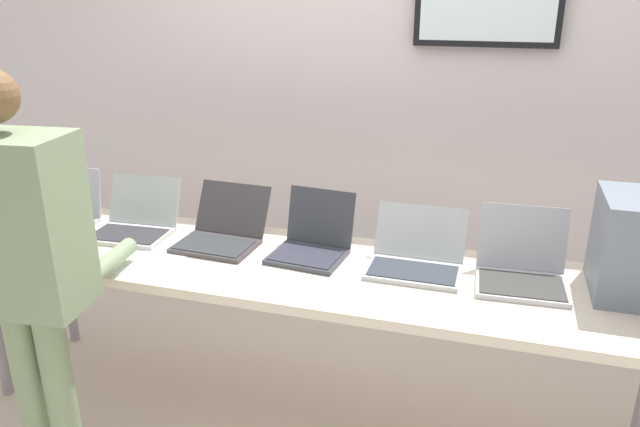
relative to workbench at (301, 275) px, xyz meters
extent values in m
cube|color=beige|center=(0.00, 0.00, -0.74)|extent=(8.00, 8.00, 0.04)
cube|color=silver|center=(0.00, 1.13, 0.61)|extent=(8.00, 0.06, 2.66)
cube|color=beige|center=(0.00, 0.00, 0.03)|extent=(3.05, 0.70, 0.04)
cylinder|color=gray|center=(-1.43, 0.25, -0.35)|extent=(0.05, 0.05, 0.73)
cube|color=#AEADB7|center=(-1.26, 0.05, 0.06)|extent=(0.35, 0.26, 0.02)
cube|color=#343131|center=(-1.26, 0.04, 0.07)|extent=(0.32, 0.21, 0.00)
cube|color=#AEADB7|center=(-1.27, 0.19, 0.19)|extent=(0.34, 0.06, 0.24)
cube|color=#B2D1F1|center=(-1.27, 0.20, 0.19)|extent=(0.31, 0.05, 0.21)
cube|color=#B1B6B4|center=(-0.85, 0.05, 0.06)|extent=(0.36, 0.26, 0.02)
cube|color=#2C2A2F|center=(-0.85, 0.03, 0.07)|extent=(0.33, 0.21, 0.00)
cube|color=#B1B6B4|center=(-0.86, 0.21, 0.18)|extent=(0.36, 0.12, 0.22)
cube|color=black|center=(-0.86, 0.21, 0.18)|extent=(0.33, 0.10, 0.19)
cube|color=#3C3639|center=(-0.41, 0.05, 0.06)|extent=(0.35, 0.26, 0.02)
cube|color=#2B2E30|center=(-0.41, 0.03, 0.07)|extent=(0.32, 0.21, 0.00)
cube|color=#3C3639|center=(-0.41, 0.22, 0.18)|extent=(0.35, 0.14, 0.22)
cube|color=#334779|center=(-0.41, 0.23, 0.17)|extent=(0.32, 0.12, 0.19)
cube|color=#373940|center=(0.01, 0.06, 0.06)|extent=(0.32, 0.28, 0.02)
cube|color=#2A2A36|center=(0.01, 0.04, 0.07)|extent=(0.29, 0.22, 0.00)
cube|color=#373940|center=(0.02, 0.21, 0.19)|extent=(0.31, 0.10, 0.24)
cube|color=#30583D|center=(0.02, 0.21, 0.19)|extent=(0.28, 0.08, 0.21)
cube|color=#B0B4B2|center=(0.46, 0.04, 0.06)|extent=(0.37, 0.23, 0.02)
cube|color=#2A2F37|center=(0.46, 0.02, 0.07)|extent=(0.34, 0.18, 0.00)
cube|color=#B0B4B2|center=(0.46, 0.20, 0.17)|extent=(0.37, 0.11, 0.21)
cube|color=white|center=(0.46, 0.20, 0.17)|extent=(0.34, 0.09, 0.18)
cube|color=#B2B0B8|center=(0.87, 0.04, 0.06)|extent=(0.35, 0.28, 0.02)
cube|color=#343331|center=(0.87, 0.02, 0.07)|extent=(0.32, 0.23, 0.00)
cube|color=#B2B0B8|center=(0.86, 0.20, 0.20)|extent=(0.34, 0.09, 0.25)
cube|color=#265338|center=(0.86, 0.20, 0.19)|extent=(0.31, 0.07, 0.22)
cylinder|color=gray|center=(-0.88, -0.64, -0.33)|extent=(0.12, 0.12, 0.78)
cylinder|color=gray|center=(-0.76, -0.62, -0.33)|extent=(0.12, 0.12, 0.78)
cube|color=gray|center=(-0.82, -0.63, 0.37)|extent=(0.47, 0.31, 0.62)
cylinder|color=gray|center=(-1.01, -0.36, 0.11)|extent=(0.11, 0.33, 0.07)
cylinder|color=gray|center=(-0.68, -0.32, 0.11)|extent=(0.11, 0.33, 0.07)
cube|color=white|center=(-0.60, -0.17, 0.05)|extent=(0.23, 0.31, 0.00)
camera|label=1|loc=(0.73, -2.17, 1.12)|focal=34.00mm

